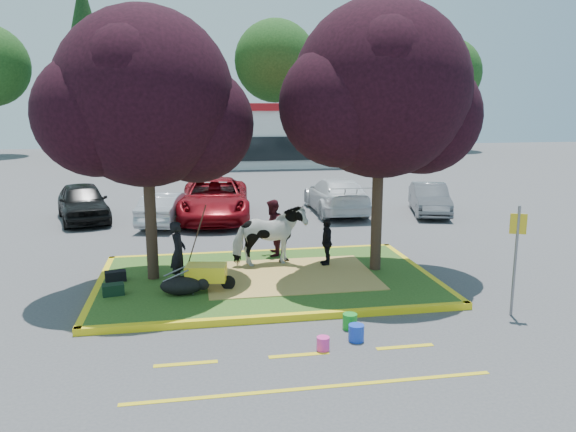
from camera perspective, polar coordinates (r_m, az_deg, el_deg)
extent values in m
plane|color=#424244|center=(14.21, -2.15, -6.77)|extent=(90.00, 90.00, 0.00)
cube|color=#2C5119|center=(14.19, -2.15, -6.48)|extent=(8.00, 5.00, 0.15)
cube|color=yellow|center=(11.79, -0.41, -10.29)|extent=(8.30, 0.16, 0.15)
cube|color=yellow|center=(16.64, -3.37, -3.78)|extent=(8.30, 0.16, 0.15)
cube|color=yellow|center=(14.25, -18.75, -7.02)|extent=(0.16, 5.30, 0.15)
cube|color=yellow|center=(15.26, 13.29, -5.50)|extent=(0.16, 5.30, 0.15)
cube|color=tan|center=(14.25, 0.25, -6.05)|extent=(4.20, 3.00, 0.01)
cylinder|color=black|center=(14.04, -13.83, 0.75)|extent=(0.28, 0.28, 3.53)
sphere|color=black|center=(13.81, -14.36, 11.59)|extent=(4.20, 4.20, 4.20)
sphere|color=black|center=(13.99, -9.39, 9.21)|extent=(2.86, 2.86, 2.86)
sphere|color=black|center=(13.63, -18.84, 9.76)|extent=(2.86, 2.86, 2.86)
cylinder|color=black|center=(14.58, 9.05, 1.66)|extent=(0.28, 0.28, 3.70)
sphere|color=black|center=(14.38, 9.41, 12.61)|extent=(4.40, 4.40, 4.40)
sphere|color=black|center=(15.00, 13.50, 9.88)|extent=(2.99, 2.99, 2.99)
sphere|color=black|center=(13.76, 5.36, 11.12)|extent=(2.99, 2.99, 2.99)
cube|color=yellow|center=(10.20, -10.34, -14.55)|extent=(1.10, 0.12, 0.01)
cube|color=yellow|center=(10.35, 1.13, -13.94)|extent=(1.10, 0.12, 0.01)
cube|color=yellow|center=(10.88, 11.79, -12.87)|extent=(1.10, 0.12, 0.01)
cube|color=yellow|center=(9.31, 2.61, -17.05)|extent=(6.00, 0.10, 0.01)
cube|color=silver|center=(41.62, -4.74, 8.05)|extent=(20.00, 8.00, 4.00)
cube|color=#9F1116|center=(41.55, -4.79, 11.01)|extent=(20.40, 8.40, 0.50)
cube|color=black|center=(37.64, -4.15, 6.79)|extent=(19.00, 0.10, 1.60)
cylinder|color=black|center=(51.10, -19.37, 8.03)|extent=(0.44, 0.44, 3.92)
cone|color=black|center=(51.21, -19.88, 15.55)|extent=(5.60, 5.60, 11.90)
cylinder|color=black|center=(51.96, -10.26, 8.07)|extent=(0.44, 0.44, 3.08)
sphere|color=#143811|center=(51.93, -10.47, 13.90)|extent=(6.16, 6.16, 6.16)
cylinder|color=black|center=(51.54, -1.25, 8.54)|extent=(0.44, 0.44, 3.64)
sphere|color=#143811|center=(51.60, -1.28, 15.47)|extent=(7.28, 7.28, 7.28)
cylinder|color=black|center=(53.82, 7.21, 8.50)|extent=(0.44, 0.44, 3.50)
cone|color=black|center=(53.86, 7.38, 14.89)|extent=(5.00, 5.00, 10.62)
cylinder|color=black|center=(55.79, 15.48, 8.14)|extent=(0.44, 0.44, 3.22)
sphere|color=#143811|center=(55.79, 15.79, 13.80)|extent=(6.44, 6.44, 6.44)
imported|color=white|center=(14.91, -1.92, -2.05)|extent=(2.04, 1.19, 1.62)
ellipsoid|color=black|center=(13.07, -10.71, -6.94)|extent=(1.03, 0.64, 0.43)
imported|color=black|center=(13.74, -11.09, -3.67)|extent=(0.46, 0.61, 1.52)
imported|color=#41121A|center=(15.91, -1.60, -1.21)|extent=(0.74, 0.88, 1.61)
imported|color=black|center=(15.06, 3.94, -2.65)|extent=(0.34, 0.75, 1.26)
cylinder|color=black|center=(13.26, -6.09, -6.75)|extent=(0.34, 0.12, 0.33)
cylinder|color=slate|center=(13.06, -9.66, -7.35)|extent=(0.04, 0.04, 0.24)
cylinder|color=slate|center=(13.44, -9.67, -6.80)|extent=(0.04, 0.04, 0.24)
cube|color=yellow|center=(13.16, -8.31, -5.70)|extent=(1.00, 0.70, 0.37)
cylinder|color=slate|center=(12.96, -11.33, -5.99)|extent=(0.60, 0.14, 0.31)
cylinder|color=slate|center=(13.35, -11.30, -5.47)|extent=(0.60, 0.14, 0.31)
cube|color=black|center=(14.44, -17.12, -5.84)|extent=(0.54, 0.36, 0.25)
cube|color=black|center=(13.44, -17.33, -7.14)|extent=(0.52, 0.38, 0.25)
cylinder|color=slate|center=(12.67, 22.08, -4.31)|extent=(0.06, 0.06, 2.37)
cube|color=gold|center=(12.49, 22.35, -0.75)|extent=(0.32, 0.16, 0.43)
cylinder|color=#179A24|center=(11.46, 6.30, -10.59)|extent=(0.37, 0.37, 0.31)
cylinder|color=#FE38A4|center=(10.50, 3.58, -12.82)|extent=(0.25, 0.25, 0.26)
cylinder|color=blue|center=(10.93, 6.95, -11.70)|extent=(0.34, 0.34, 0.32)
imported|color=black|center=(22.79, -20.13, 1.35)|extent=(2.74, 4.52, 1.44)
imported|color=#ABACB3|center=(21.25, -12.20, 0.80)|extent=(2.18, 3.90, 1.22)
imported|color=maroon|center=(21.85, -7.47, 1.72)|extent=(3.00, 5.80, 1.56)
imported|color=silver|center=(23.09, 4.92, 2.13)|extent=(2.10, 4.98, 1.44)
imported|color=#55575C|center=(23.39, 14.18, 1.69)|extent=(2.27, 3.95, 1.23)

